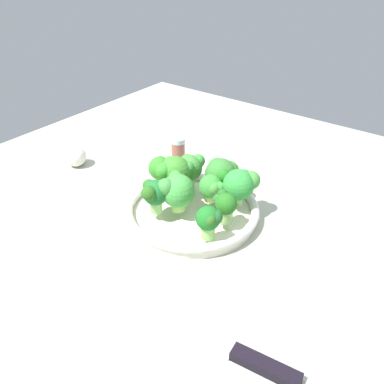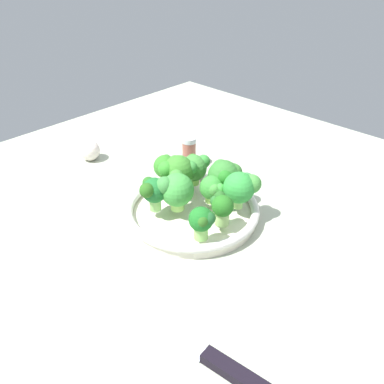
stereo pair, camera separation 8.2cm
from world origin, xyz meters
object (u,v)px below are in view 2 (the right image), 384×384
object	(u,v)px
broccoli_floret_6	(241,187)
garlic_bulb	(90,150)
broccoli_floret_0	(153,191)
pepper_shaker	(189,151)
broccoli_floret_2	(167,166)
knife	(205,354)
broccoli_floret_1	(225,175)
broccoli_floret_8	(178,171)
broccoli_floret_9	(213,189)
bowl	(192,211)
broccoli_floret_3	(203,221)
broccoli_floret_5	(194,167)
broccoli_floret_4	(176,189)
broccoli_floret_7	(222,207)

from	to	relation	value
broccoli_floret_6	garlic_bulb	distance (cm)	43.61
broccoli_floret_0	pepper_shaker	bearing A→B (deg)	118.32
broccoli_floret_2	knife	bearing A→B (deg)	-36.59
broccoli_floret_1	broccoli_floret_6	bearing A→B (deg)	-15.89
broccoli_floret_8	broccoli_floret_9	distance (cm)	8.27
bowl	broccoli_floret_3	bearing A→B (deg)	-36.39
broccoli_floret_5	broccoli_floret_4	bearing A→B (deg)	-66.34
broccoli_floret_1	broccoli_floret_9	xyz separation A→B (cm)	(0.51, -4.17, -1.16)
broccoli_floret_4	broccoli_floret_6	distance (cm)	12.58
broccoli_floret_0	broccoli_floret_8	bearing A→B (deg)	100.82
broccoli_floret_2	broccoli_floret_5	size ratio (longest dim) A/B	0.96
broccoli_floret_2	broccoli_floret_6	distance (cm)	17.71
bowl	broccoli_floret_2	world-z (taller)	broccoli_floret_2
broccoli_floret_2	broccoli_floret_5	distance (cm)	5.81
broccoli_floret_6	broccoli_floret_8	bearing A→B (deg)	-161.81
bowl	broccoli_floret_6	distance (cm)	11.22
broccoli_floret_6	broccoli_floret_9	size ratio (longest dim) A/B	1.34
broccoli_floret_7	garlic_bulb	size ratio (longest dim) A/B	1.19
broccoli_floret_3	garlic_bulb	world-z (taller)	broccoli_floret_3
broccoli_floret_5	broccoli_floret_7	xyz separation A→B (cm)	(13.58, -6.97, -0.28)
broccoli_floret_5	garlic_bulb	world-z (taller)	broccoli_floret_5
broccoli_floret_6	broccoli_floret_8	size ratio (longest dim) A/B	0.96
pepper_shaker	broccoli_floret_0	bearing A→B (deg)	-61.68
broccoli_floret_4	broccoli_floret_1	bearing A→B (deg)	73.68
broccoli_floret_6	broccoli_floret_9	distance (cm)	5.81
broccoli_floret_8	pepper_shaker	world-z (taller)	broccoli_floret_8
broccoli_floret_2	garlic_bulb	xyz separation A→B (cm)	(-25.55, -2.41, -4.25)
bowl	pepper_shaker	size ratio (longest dim) A/B	3.73
knife	garlic_bulb	size ratio (longest dim) A/B	5.24
broccoli_floret_3	broccoli_floret_9	size ratio (longest dim) A/B	1.11
bowl	pepper_shaker	bearing A→B (deg)	135.61
bowl	broccoli_floret_4	bearing A→B (deg)	-115.02
knife	garlic_bulb	xyz separation A→B (cm)	(-59.57, 22.85, 1.99)
broccoli_floret_4	knife	bearing A→B (deg)	-37.52
broccoli_floret_3	broccoli_floret_7	bearing A→B (deg)	95.83
bowl	broccoli_floret_2	size ratio (longest dim) A/B	4.23
broccoli_floret_3	broccoli_floret_9	xyz separation A→B (cm)	(-6.43, 9.90, -0.68)
broccoli_floret_9	broccoli_floret_7	bearing A→B (deg)	-35.37
broccoli_floret_6	broccoli_floret_9	xyz separation A→B (cm)	(-5.02, -2.60, -1.35)
broccoli_floret_9	pepper_shaker	xyz separation A→B (cm)	(-18.23, 12.15, -2.55)
garlic_bulb	broccoli_floret_0	bearing A→B (deg)	-12.09
garlic_bulb	broccoli_floret_5	bearing A→B (deg)	11.08
broccoli_floret_7	broccoli_floret_5	bearing A→B (deg)	152.83
broccoli_floret_1	broccoli_floret_5	world-z (taller)	broccoli_floret_1
broccoli_floret_0	broccoli_floret_7	distance (cm)	13.50
broccoli_floret_3	broccoli_floret_6	bearing A→B (deg)	96.44
broccoli_floret_2	broccoli_floret_4	bearing A→B (deg)	-33.77
broccoli_floret_0	broccoli_floret_3	world-z (taller)	broccoli_floret_0
garlic_bulb	pepper_shaker	xyz separation A→B (cm)	(19.69, 15.24, 1.09)
broccoli_floret_3	broccoli_floret_9	bearing A→B (deg)	123.02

